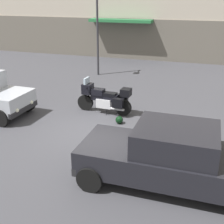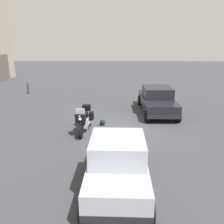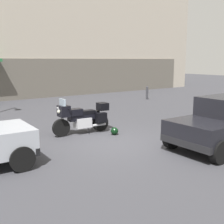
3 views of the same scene
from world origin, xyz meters
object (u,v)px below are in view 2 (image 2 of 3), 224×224
motorcycle (84,119)px  bollard_curbside (28,88)px  helmet (102,123)px  car_sedan_far (157,100)px  car_hatchback_near (118,163)px

motorcycle → bollard_curbside: 10.07m
motorcycle → helmet: motorcycle is taller
car_sedan_far → bollard_curbside: bearing=61.9°
car_sedan_far → motorcycle: bearing=128.1°
car_hatchback_near → bollard_curbside: size_ratio=4.25×
motorcycle → car_hatchback_near: car_hatchback_near is taller
motorcycle → helmet: size_ratio=8.09×
car_sedan_far → helmet: bearing=126.0°
car_hatchback_near → car_sedan_far: car_hatchback_near is taller
helmet → car_hatchback_near: 5.47m
motorcycle → car_sedan_far: 5.14m
helmet → car_hatchback_near: size_ratio=0.07×
car_sedan_far → bollard_curbside: 10.99m
car_sedan_far → bollard_curbside: (5.17, 9.69, -0.30)m
helmet → car_sedan_far: bearing=-54.0°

